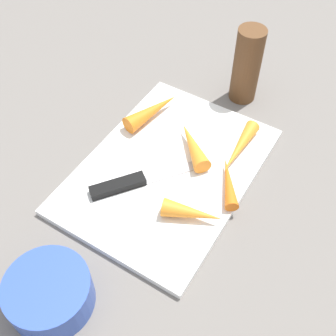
% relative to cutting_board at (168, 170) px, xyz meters
% --- Properties ---
extents(ground_plane, '(1.40, 1.40, 0.00)m').
position_rel_cutting_board_xyz_m(ground_plane, '(0.00, 0.00, -0.01)').
color(ground_plane, slate).
extents(cutting_board, '(0.36, 0.26, 0.01)m').
position_rel_cutting_board_xyz_m(cutting_board, '(0.00, 0.00, 0.00)').
color(cutting_board, white).
rests_on(cutting_board, ground_plane).
extents(knife, '(0.17, 0.14, 0.01)m').
position_rel_cutting_board_xyz_m(knife, '(0.07, -0.04, 0.01)').
color(knife, '#B7B7BC').
rests_on(knife, cutting_board).
extents(carrot_short, '(0.09, 0.07, 0.02)m').
position_rel_cutting_board_xyz_m(carrot_short, '(-0.02, 0.10, 0.02)').
color(carrot_short, orange).
rests_on(carrot_short, cutting_board).
extents(carrot_medium, '(0.09, 0.10, 0.03)m').
position_rel_cutting_board_xyz_m(carrot_medium, '(-0.05, 0.02, 0.02)').
color(carrot_medium, orange).
rests_on(carrot_medium, cutting_board).
extents(carrot_shortest, '(0.06, 0.10, 0.03)m').
position_rel_cutting_board_xyz_m(carrot_shortest, '(0.06, 0.08, 0.02)').
color(carrot_shortest, orange).
rests_on(carrot_shortest, cutting_board).
extents(carrot_long, '(0.12, 0.06, 0.03)m').
position_rel_cutting_board_xyz_m(carrot_long, '(-0.09, -0.09, 0.02)').
color(carrot_long, orange).
rests_on(carrot_long, cutting_board).
extents(carrot_longest, '(0.12, 0.03, 0.03)m').
position_rel_cutting_board_xyz_m(carrot_longest, '(-0.09, 0.08, 0.02)').
color(carrot_longest, orange).
rests_on(carrot_longest, cutting_board).
extents(small_bowl, '(0.11, 0.11, 0.05)m').
position_rel_cutting_board_xyz_m(small_bowl, '(0.27, -0.02, 0.02)').
color(small_bowl, '#3351B2').
rests_on(small_bowl, ground_plane).
extents(pepper_grinder, '(0.05, 0.05, 0.15)m').
position_rel_cutting_board_xyz_m(pepper_grinder, '(-0.24, 0.02, 0.07)').
color(pepper_grinder, brown).
rests_on(pepper_grinder, ground_plane).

